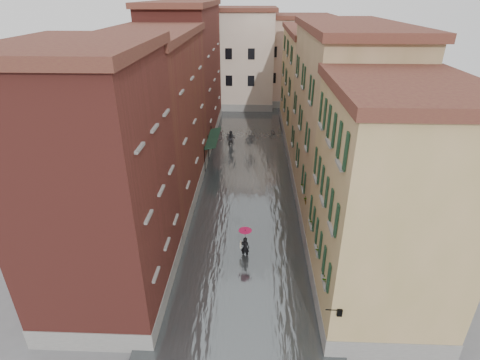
# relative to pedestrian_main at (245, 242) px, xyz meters

# --- Properties ---
(ground) EXTENTS (120.00, 120.00, 0.00)m
(ground) POSITION_rel_pedestrian_main_xyz_m (-0.11, -1.34, -1.22)
(ground) COLOR #605F62
(ground) RESTS_ON ground
(floodwater) EXTENTS (10.00, 60.00, 0.20)m
(floodwater) POSITION_rel_pedestrian_main_xyz_m (-0.11, 11.66, -1.12)
(floodwater) COLOR #4C5154
(floodwater) RESTS_ON ground
(building_left_near) EXTENTS (6.00, 8.00, 13.00)m
(building_left_near) POSITION_rel_pedestrian_main_xyz_m (-7.11, -3.34, 5.28)
(building_left_near) COLOR maroon
(building_left_near) RESTS_ON ground
(building_left_mid) EXTENTS (6.00, 14.00, 12.50)m
(building_left_mid) POSITION_rel_pedestrian_main_xyz_m (-7.11, 7.66, 5.03)
(building_left_mid) COLOR #5D2F1D
(building_left_mid) RESTS_ON ground
(building_left_far) EXTENTS (6.00, 16.00, 14.00)m
(building_left_far) POSITION_rel_pedestrian_main_xyz_m (-7.11, 22.66, 5.78)
(building_left_far) COLOR maroon
(building_left_far) RESTS_ON ground
(building_right_near) EXTENTS (6.00, 8.00, 11.50)m
(building_right_near) POSITION_rel_pedestrian_main_xyz_m (6.89, -3.34, 4.53)
(building_right_near) COLOR #9D8C51
(building_right_near) RESTS_ON ground
(building_right_mid) EXTENTS (6.00, 14.00, 13.00)m
(building_right_mid) POSITION_rel_pedestrian_main_xyz_m (6.89, 7.66, 5.28)
(building_right_mid) COLOR tan
(building_right_mid) RESTS_ON ground
(building_right_far) EXTENTS (6.00, 16.00, 11.50)m
(building_right_far) POSITION_rel_pedestrian_main_xyz_m (6.89, 22.66, 4.53)
(building_right_far) COLOR #9D8C51
(building_right_far) RESTS_ON ground
(building_end_cream) EXTENTS (12.00, 9.00, 13.00)m
(building_end_cream) POSITION_rel_pedestrian_main_xyz_m (-3.11, 36.66, 5.28)
(building_end_cream) COLOR beige
(building_end_cream) RESTS_ON ground
(building_end_pink) EXTENTS (10.00, 9.00, 12.00)m
(building_end_pink) POSITION_rel_pedestrian_main_xyz_m (5.89, 38.66, 4.78)
(building_end_pink) COLOR tan
(building_end_pink) RESTS_ON ground
(awning_near) EXTENTS (1.09, 2.91, 2.80)m
(awning_near) POSITION_rel_pedestrian_main_xyz_m (-3.59, 13.58, 1.25)
(awning_near) COLOR black
(awning_near) RESTS_ON ground
(awning_far) EXTENTS (1.09, 2.93, 2.80)m
(awning_far) POSITION_rel_pedestrian_main_xyz_m (-3.59, 16.45, 1.25)
(awning_far) COLOR black
(awning_far) RESTS_ON ground
(wall_lantern) EXTENTS (0.71, 0.22, 0.35)m
(wall_lantern) POSITION_rel_pedestrian_main_xyz_m (4.22, -7.34, 1.79)
(wall_lantern) COLOR black
(wall_lantern) RESTS_ON ground
(window_planters) EXTENTS (0.59, 10.38, 0.84)m
(window_planters) POSITION_rel_pedestrian_main_xyz_m (4.01, -0.81, 2.29)
(window_planters) COLOR maroon
(window_planters) RESTS_ON ground
(pedestrian_main) EXTENTS (0.85, 0.85, 2.06)m
(pedestrian_main) POSITION_rel_pedestrian_main_xyz_m (0.00, 0.00, 0.00)
(pedestrian_main) COLOR black
(pedestrian_main) RESTS_ON ground
(pedestrian_far) EXTENTS (0.92, 0.74, 1.79)m
(pedestrian_far) POSITION_rel_pedestrian_main_xyz_m (-2.05, 19.30, -0.32)
(pedestrian_far) COLOR black
(pedestrian_far) RESTS_ON ground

